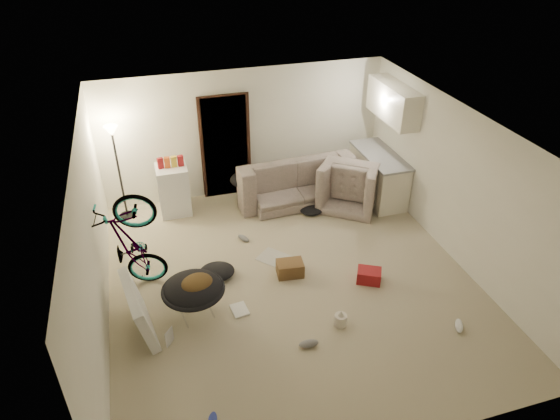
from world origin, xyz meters
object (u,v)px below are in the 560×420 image
object	(u,v)px
mini_fridge	(174,190)
saucer_chair	(194,294)
kitchen_counter	(378,176)
floor_lamp	(116,153)
bicycle	(135,263)
armchair	(352,186)
tv_box	(139,309)
sofa	(292,182)
drink_case_a	(290,268)
drink_case_b	(369,276)
juicer	(341,319)

from	to	relation	value
mini_fridge	saucer_chair	distance (m)	2.89
kitchen_counter	mini_fridge	distance (m)	3.97
floor_lamp	kitchen_counter	world-z (taller)	floor_lamp
bicycle	mini_fridge	xyz separation A→B (m)	(0.80, 2.06, 0.01)
armchair	mini_fridge	world-z (taller)	mini_fridge
saucer_chair	tv_box	bearing A→B (deg)	-174.35
armchair	sofa	bearing A→B (deg)	10.22
armchair	mini_fridge	size ratio (longest dim) A/B	1.13
drink_case_a	drink_case_b	bearing A→B (deg)	-17.90
juicer	bicycle	bearing A→B (deg)	148.63
floor_lamp	juicer	bearing A→B (deg)	-53.82
juicer	sofa	bearing A→B (deg)	83.13
bicycle	drink_case_a	world-z (taller)	bicycle
tv_box	drink_case_b	world-z (taller)	tv_box
sofa	armchair	xyz separation A→B (m)	(1.05, -0.51, 0.02)
bicycle	mini_fridge	size ratio (longest dim) A/B	1.86
armchair	drink_case_a	size ratio (longest dim) A/B	2.61
mini_fridge	floor_lamp	bearing A→B (deg)	173.83
saucer_chair	juicer	size ratio (longest dim) A/B	3.54
drink_case_b	kitchen_counter	bearing A→B (deg)	89.60
floor_lamp	tv_box	bearing A→B (deg)	-88.13
kitchen_counter	drink_case_b	world-z (taller)	kitchen_counter
armchair	drink_case_a	distance (m)	2.58
kitchen_counter	sofa	xyz separation A→B (m)	(-1.63, 0.45, -0.11)
armchair	bicycle	size ratio (longest dim) A/B	0.61
saucer_chair	drink_case_b	size ratio (longest dim) A/B	2.45
mini_fridge	drink_case_a	distance (m)	2.88
mini_fridge	tv_box	world-z (taller)	mini_fridge
mini_fridge	juicer	distance (m)	4.14
bicycle	drink_case_a	xyz separation A→B (m)	(2.32, -0.37, -0.34)
mini_fridge	drink_case_a	world-z (taller)	mini_fridge
kitchen_counter	saucer_chair	bearing A→B (deg)	-149.50
mini_fridge	tv_box	xyz separation A→B (m)	(-0.80, -2.97, -0.12)
sofa	drink_case_a	bearing A→B (deg)	68.01
floor_lamp	juicer	distance (m)	4.84
drink_case_a	drink_case_b	size ratio (longest dim) A/B	1.13
armchair	drink_case_b	world-z (taller)	armchair
drink_case_a	juicer	size ratio (longest dim) A/B	1.64
bicycle	drink_case_b	xyz separation A→B (m)	(3.45, -0.87, -0.36)
mini_fridge	sofa	bearing A→B (deg)	-2.34
sofa	bicycle	size ratio (longest dim) A/B	1.30
tv_box	bicycle	bearing A→B (deg)	80.78
drink_case_b	mini_fridge	bearing A→B (deg)	159.95
bicycle	tv_box	distance (m)	0.91
floor_lamp	bicycle	xyz separation A→B (m)	(0.10, -2.16, -0.84)
drink_case_b	sofa	bearing A→B (deg)	124.96
sofa	juicer	distance (m)	3.62
tv_box	drink_case_a	distance (m)	2.40
drink_case_a	sofa	bearing A→B (deg)	77.81
sofa	kitchen_counter	bearing A→B (deg)	161.06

